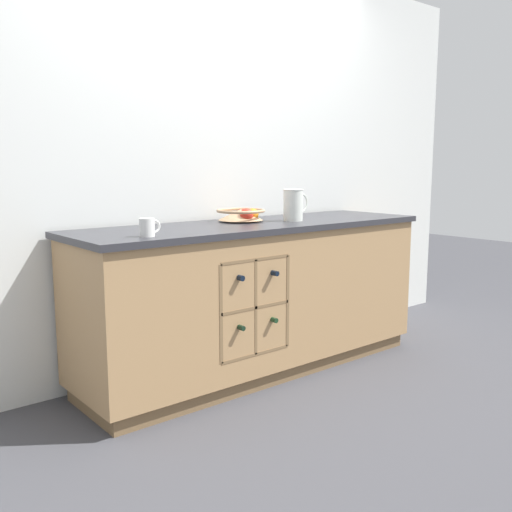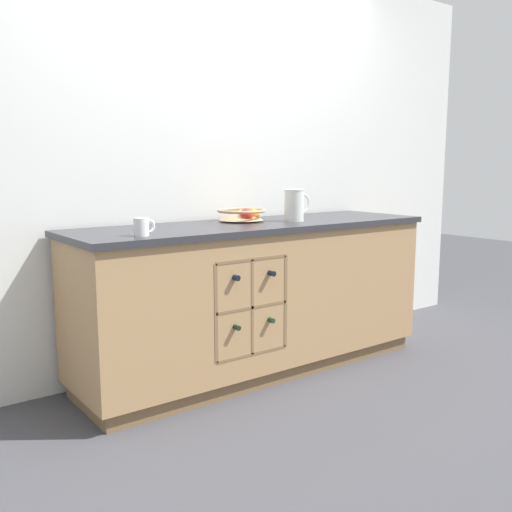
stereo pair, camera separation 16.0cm
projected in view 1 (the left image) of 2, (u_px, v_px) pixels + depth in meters
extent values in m
plane|color=#424247|center=(256.00, 369.00, 3.50)|extent=(14.00, 14.00, 0.00)
cube|color=silver|center=(218.00, 159.00, 3.58)|extent=(4.61, 0.06, 2.55)
cube|color=brown|center=(256.00, 362.00, 3.49)|extent=(2.15, 0.55, 0.09)
cube|color=tan|center=(256.00, 293.00, 3.42)|extent=(2.21, 0.61, 0.78)
cube|color=#2D2D33|center=(256.00, 226.00, 3.36)|extent=(2.25, 0.65, 0.03)
cube|color=brown|center=(244.00, 304.00, 3.10)|extent=(0.46, 0.01, 0.52)
cube|color=brown|center=(215.00, 313.00, 2.92)|extent=(0.02, 0.10, 0.52)
cube|color=brown|center=(282.00, 300.00, 3.21)|extent=(0.02, 0.10, 0.52)
cube|color=brown|center=(250.00, 352.00, 3.10)|extent=(0.46, 0.10, 0.02)
cube|color=brown|center=(250.00, 306.00, 3.06)|extent=(0.46, 0.10, 0.02)
cube|color=brown|center=(250.00, 258.00, 3.02)|extent=(0.46, 0.10, 0.02)
cube|color=brown|center=(250.00, 306.00, 3.06)|extent=(0.02, 0.10, 0.52)
cylinder|color=black|center=(224.00, 322.00, 3.07)|extent=(0.07, 0.18, 0.07)
cylinder|color=black|center=(239.00, 327.00, 2.97)|extent=(0.03, 0.08, 0.03)
cylinder|color=#19381E|center=(255.00, 314.00, 3.23)|extent=(0.07, 0.20, 0.07)
cylinder|color=#19381E|center=(271.00, 319.00, 3.12)|extent=(0.03, 0.09, 0.03)
cylinder|color=black|center=(220.00, 273.00, 3.05)|extent=(0.08, 0.21, 0.08)
cylinder|color=black|center=(237.00, 277.00, 2.94)|extent=(0.03, 0.09, 0.03)
cylinder|color=black|center=(255.00, 269.00, 3.18)|extent=(0.08, 0.20, 0.08)
cylinder|color=black|center=(272.00, 273.00, 3.07)|extent=(0.03, 0.09, 0.03)
cylinder|color=tan|center=(241.00, 221.00, 3.42)|extent=(0.13, 0.13, 0.01)
cone|color=tan|center=(241.00, 215.00, 3.42)|extent=(0.27, 0.27, 0.06)
torus|color=tan|center=(241.00, 211.00, 3.41)|extent=(0.29, 0.29, 0.02)
sphere|color=red|center=(247.00, 215.00, 3.36)|extent=(0.08, 0.08, 0.08)
sphere|color=red|center=(242.00, 214.00, 3.43)|extent=(0.07, 0.07, 0.07)
sphere|color=orange|center=(253.00, 214.00, 3.41)|extent=(0.07, 0.07, 0.07)
cylinder|color=silver|center=(293.00, 205.00, 3.45)|extent=(0.12, 0.12, 0.19)
torus|color=silver|center=(293.00, 190.00, 3.44)|extent=(0.12, 0.12, 0.01)
torus|color=silver|center=(300.00, 203.00, 3.49)|extent=(0.12, 0.01, 0.12)
cylinder|color=white|center=(147.00, 227.00, 2.69)|extent=(0.07, 0.07, 0.09)
torus|color=white|center=(154.00, 227.00, 2.71)|extent=(0.07, 0.01, 0.07)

